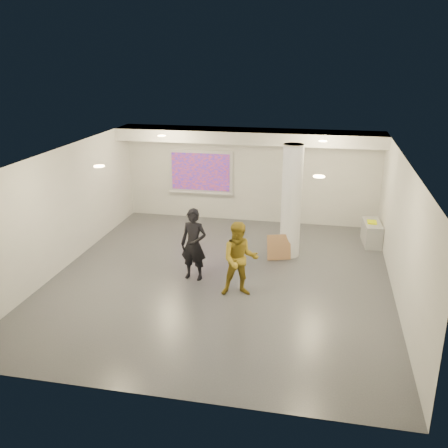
% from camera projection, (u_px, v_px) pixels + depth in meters
% --- Properties ---
extents(floor, '(8.00, 9.00, 0.01)m').
position_uv_depth(floor, '(221.00, 278.00, 12.06)').
color(floor, '#3C3F44').
rests_on(floor, ground).
extents(ceiling, '(8.00, 9.00, 0.01)m').
position_uv_depth(ceiling, '(220.00, 155.00, 11.08)').
color(ceiling, white).
rests_on(ceiling, floor).
extents(wall_back, '(8.00, 0.01, 3.00)m').
position_uv_depth(wall_back, '(250.00, 175.00, 15.74)').
color(wall_back, beige).
rests_on(wall_back, floor).
extents(wall_front, '(8.00, 0.01, 3.00)m').
position_uv_depth(wall_front, '(157.00, 313.00, 7.40)').
color(wall_front, beige).
rests_on(wall_front, floor).
extents(wall_left, '(0.01, 9.00, 3.00)m').
position_uv_depth(wall_left, '(63.00, 209.00, 12.33)').
color(wall_left, beige).
rests_on(wall_left, floor).
extents(wall_right, '(0.01, 9.00, 3.00)m').
position_uv_depth(wall_right, '(401.00, 231.00, 10.80)').
color(wall_right, beige).
rests_on(wall_right, floor).
extents(soffit_band, '(8.00, 1.10, 0.36)m').
position_uv_depth(soffit_band, '(248.00, 136.00, 14.80)').
color(soffit_band, silver).
rests_on(soffit_band, ceiling).
extents(downlight_nw, '(0.22, 0.22, 0.02)m').
position_uv_depth(downlight_nw, '(162.00, 136.00, 13.82)').
color(downlight_nw, '#E9C683').
rests_on(downlight_nw, ceiling).
extents(downlight_ne, '(0.22, 0.22, 0.02)m').
position_uv_depth(downlight_ne, '(323.00, 141.00, 12.98)').
color(downlight_ne, '#E9C683').
rests_on(downlight_ne, ceiling).
extents(downlight_sw, '(0.22, 0.22, 0.02)m').
position_uv_depth(downlight_sw, '(99.00, 166.00, 10.12)').
color(downlight_sw, '#E9C683').
rests_on(downlight_sw, ceiling).
extents(downlight_se, '(0.22, 0.22, 0.02)m').
position_uv_depth(downlight_se, '(319.00, 177.00, 9.28)').
color(downlight_se, '#E9C683').
rests_on(downlight_se, ceiling).
extents(column, '(0.52, 0.52, 3.00)m').
position_uv_depth(column, '(291.00, 202.00, 12.95)').
color(column, white).
rests_on(column, floor).
extents(projection_screen, '(2.10, 0.13, 1.42)m').
position_uv_depth(projection_screen, '(201.00, 172.00, 15.99)').
color(projection_screen, silver).
rests_on(projection_screen, wall_back).
extents(credenza, '(0.53, 1.12, 0.64)m').
position_uv_depth(credenza, '(372.00, 233.00, 14.13)').
color(credenza, '#939698').
rests_on(credenza, floor).
extents(postit_pad, '(0.25, 0.34, 0.03)m').
position_uv_depth(postit_pad, '(372.00, 222.00, 14.00)').
color(postit_pad, '#EAFD01').
rests_on(postit_pad, credenza).
extents(cardboard_back, '(0.65, 0.38, 0.67)m').
position_uv_depth(cardboard_back, '(279.00, 247.00, 13.06)').
color(cardboard_back, '#9A6E47').
rests_on(cardboard_back, floor).
extents(cardboard_front, '(0.51, 0.34, 0.50)m').
position_uv_depth(cardboard_front, '(280.00, 247.00, 13.30)').
color(cardboard_front, '#9A6E47').
rests_on(cardboard_front, floor).
extents(woman, '(0.68, 0.49, 1.74)m').
position_uv_depth(woman, '(194.00, 245.00, 11.78)').
color(woman, black).
rests_on(woman, floor).
extents(man, '(0.96, 0.82, 1.71)m').
position_uv_depth(man, '(240.00, 259.00, 10.98)').
color(man, olive).
rests_on(man, floor).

